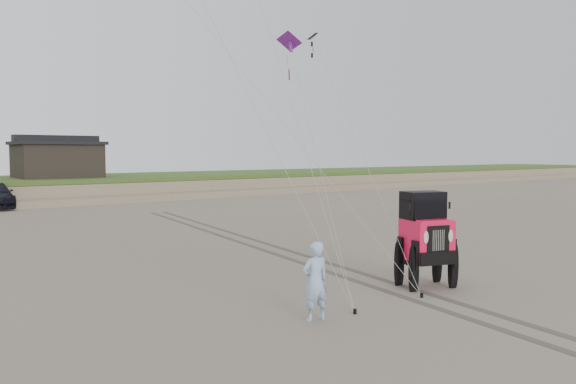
# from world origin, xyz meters

# --- Properties ---
(ground) EXTENTS (160.00, 160.00, 0.00)m
(ground) POSITION_xyz_m (0.00, 0.00, 0.00)
(ground) COLOR #6B6054
(ground) RESTS_ON ground
(dune_ridge) EXTENTS (160.00, 14.25, 1.73)m
(dune_ridge) POSITION_xyz_m (0.00, 37.50, 0.82)
(dune_ridge) COLOR #7A6B54
(dune_ridge) RESTS_ON ground
(cabin) EXTENTS (6.40, 5.40, 3.35)m
(cabin) POSITION_xyz_m (2.00, 37.00, 3.24)
(cabin) COLOR black
(cabin) RESTS_ON dune_ridge
(jeep) EXTENTS (4.08, 6.16, 2.11)m
(jeep) POSITION_xyz_m (1.79, 0.22, 1.06)
(jeep) COLOR #FA1344
(jeep) RESTS_ON ground
(man) EXTENTS (0.70, 0.51, 1.77)m
(man) POSITION_xyz_m (-2.66, -0.31, 0.89)
(man) COLOR #8AAFD5
(man) RESTS_ON ground
(stake_main) EXTENTS (0.08, 0.08, 0.12)m
(stake_main) POSITION_xyz_m (-1.61, -0.48, 0.06)
(stake_main) COLOR black
(stake_main) RESTS_ON ground
(stake_aux) EXTENTS (0.08, 0.08, 0.12)m
(stake_aux) POSITION_xyz_m (0.79, -0.46, 0.06)
(stake_aux) COLOR black
(stake_aux) RESTS_ON ground
(tire_tracks) EXTENTS (5.22, 29.74, 0.01)m
(tire_tracks) POSITION_xyz_m (2.00, 8.00, 0.00)
(tire_tracks) COLOR #4C443D
(tire_tracks) RESTS_ON ground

